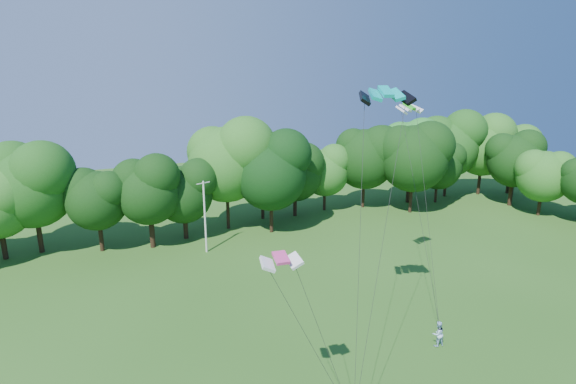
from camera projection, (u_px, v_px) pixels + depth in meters
name	position (u px, v px, depth m)	size (l,w,h in m)	color
utility_pole	(205.00, 216.00, 45.81)	(1.46, 0.60, 7.60)	silver
kite_flyer_right	(438.00, 334.00, 30.55)	(0.89, 0.69, 1.82)	#ADCEF0
kite_teal	(386.00, 91.00, 26.25)	(3.41, 2.28, 0.67)	#05A69F
kite_green	(409.00, 106.00, 35.14)	(2.52, 1.57, 0.55)	green
kite_pink	(281.00, 258.00, 20.75)	(2.04, 1.15, 0.36)	#CC387F
tree_back_center	(271.00, 166.00, 50.65)	(8.75, 8.75, 12.72)	#311B13
tree_back_east	(411.00, 146.00, 62.66)	(9.07, 9.07, 13.19)	#342115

